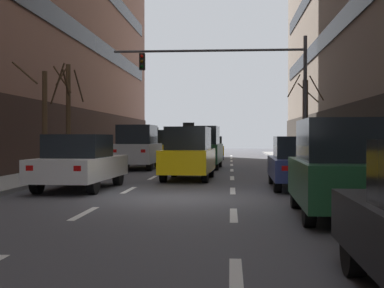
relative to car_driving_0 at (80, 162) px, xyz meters
The scene contains 32 objects.
ground_plane 3.90m from the car_driving_0, 33.50° to the right, with size 120.00×120.00×0.00m, color #424247.
lane_stripe_l1_s3 5.40m from the car_driving_0, 72.93° to the right, with size 0.16×2.00×0.01m, color silver.
lane_stripe_l1_s4 1.78m from the car_driving_0, ahead, with size 0.16×2.00×0.01m, color silver.
lane_stripe_l1_s5 5.21m from the car_driving_0, 72.29° to the left, with size 0.16×2.00×0.01m, color silver.
lane_stripe_l1_s6 10.06m from the car_driving_0, 81.01° to the left, with size 0.16×2.00×0.01m, color silver.
lane_stripe_l1_s7 15.01m from the car_driving_0, 84.00° to the left, with size 0.16×2.00×0.01m, color silver.
lane_stripe_l1_s8 19.98m from the car_driving_0, 85.50° to the left, with size 0.16×2.00×0.01m, color silver.
lane_stripe_l1_s9 24.97m from the car_driving_0, 86.40° to the left, with size 0.16×2.00×0.01m, color silver.
lane_stripe_l1_s10 29.95m from the car_driving_0, 87.00° to the left, with size 0.16×2.00×0.01m, color silver.
lane_stripe_l2_s2 11.20m from the car_driving_0, 64.69° to the right, with size 0.16×2.00×0.01m, color silver.
lane_stripe_l2_s3 7.04m from the car_driving_0, 46.88° to the right, with size 0.16×2.00×0.01m, color silver.
lane_stripe_l2_s4 4.85m from the car_driving_0, ahead, with size 0.16×2.00×0.01m, color silver.
lane_stripe_l2_s5 6.89m from the car_driving_0, 45.75° to the left, with size 0.16×2.00×0.01m, color silver.
lane_stripe_l2_s6 11.03m from the car_driving_0, 64.26° to the left, with size 0.16×2.00×0.01m, color silver.
lane_stripe_l2_s7 15.67m from the car_driving_0, 72.23° to the left, with size 0.16×2.00×0.01m, color silver.
lane_stripe_l2_s8 20.48m from the car_driving_0, 76.51° to the left, with size 0.16×2.00×0.01m, color silver.
lane_stripe_l2_s9 25.37m from the car_driving_0, 79.15° to the left, with size 0.16×2.00×0.01m, color silver.
lane_stripe_l2_s10 30.29m from the car_driving_0, 80.93° to the left, with size 0.16×2.00×0.01m, color silver.
car_driving_0 is the anchor object (origin of this frame).
taxi_driving_1 5.07m from the car_driving_0, 52.41° to the left, with size 1.95×4.27×2.20m.
car_driving_2 11.56m from the car_driving_0, 73.77° to the left, with size 2.10×4.63×2.20m.
car_driving_3 10.51m from the car_driving_0, 90.29° to the left, with size 1.95×4.66×2.25m.
taxi_driving_4 23.12m from the car_driving_0, 90.26° to the left, with size 1.93×4.35×1.79m.
taxi_driving_5 15.90m from the car_driving_0, 89.77° to the left, with size 1.89×4.31×2.24m.
taxi_driving_6 23.20m from the car_driving_0, 82.05° to the left, with size 2.08×4.60×1.88m.
car_parked_1 8.67m from the car_driving_0, 36.91° to the right, with size 1.85×4.20×2.01m.
car_parked_2 6.98m from the car_driving_0, ahead, with size 1.95×4.48×1.66m.
traffic_signal_0 12.13m from the car_driving_0, 61.90° to the left, with size 9.66×0.35×6.50m.
street_tree_0 5.24m from the car_driving_0, 121.79° to the left, with size 2.26×2.25×4.50m.
street_tree_1 17.18m from the car_driving_0, 58.22° to the left, with size 2.14×2.13×5.23m.
street_tree_2 7.97m from the car_driving_0, 110.01° to the left, with size 1.21×1.16×4.83m.
pedestrian_0 11.07m from the car_driving_0, 26.50° to the left, with size 0.26×0.52×1.71m.
Camera 1 is at (1.54, -14.11, 1.65)m, focal length 49.36 mm.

